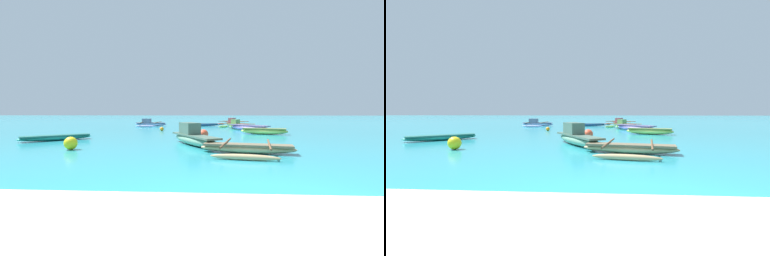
{
  "view_description": "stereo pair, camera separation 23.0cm",
  "coord_description": "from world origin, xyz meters",
  "views": [
    {
      "loc": [
        -1.07,
        -3.33,
        1.51
      ],
      "look_at": [
        -2.3,
        17.16,
        0.25
      ],
      "focal_mm": 24.0,
      "sensor_mm": 36.0,
      "label": 1
    },
    {
      "loc": [
        -0.84,
        -3.32,
        1.51
      ],
      "look_at": [
        -2.3,
        17.16,
        0.25
      ],
      "focal_mm": 24.0,
      "sensor_mm": 36.0,
      "label": 2
    }
  ],
  "objects": [
    {
      "name": "moored_boat_2",
      "position": [
        0.4,
        6.19,
        0.18
      ],
      "size": [
        3.57,
        3.54,
        0.39
      ],
      "rotation": [
        0.0,
        0.0,
        -0.2
      ],
      "color": "tan",
      "rests_on": "ground_plane"
    },
    {
      "name": "moored_boat_8",
      "position": [
        -1.72,
        8.43,
        0.36
      ],
      "size": [
        2.6,
        4.06,
        1.02
      ],
      "rotation": [
        0.0,
        0.0,
        -1.09
      ],
      "color": "gray",
      "rests_on": "ground_plane"
    },
    {
      "name": "mooring_buoy_2",
      "position": [
        -4.75,
        17.15,
        0.16
      ],
      "size": [
        0.33,
        0.33,
        0.33
      ],
      "color": "orange",
      "rests_on": "ground_plane"
    },
    {
      "name": "moored_boat_0",
      "position": [
        2.81,
        14.42,
        0.24
      ],
      "size": [
        3.21,
        1.57,
        0.42
      ],
      "rotation": [
        0.0,
        0.0,
        -0.29
      ],
      "color": "#C7DC63",
      "rests_on": "ground_plane"
    },
    {
      "name": "ground_plane",
      "position": [
        0.0,
        0.0,
        0.0
      ],
      "size": [
        240.0,
        240.0,
        0.0
      ],
      "color": "teal"
    },
    {
      "name": "moored_boat_3",
      "position": [
        -1.86,
        24.61,
        0.17
      ],
      "size": [
        4.21,
        1.51,
        0.29
      ],
      "rotation": [
        0.0,
        0.0,
        0.23
      ],
      "color": "#38669F",
      "rests_on": "ground_plane"
    },
    {
      "name": "moored_boat_4",
      "position": [
        -7.36,
        24.49,
        0.27
      ],
      "size": [
        3.47,
        4.46,
        0.82
      ],
      "rotation": [
        0.0,
        0.0,
        -0.01
      ],
      "color": "#AAAFE5",
      "rests_on": "ground_plane"
    },
    {
      "name": "moored_boat_5",
      "position": [
        2.37,
        17.94,
        0.26
      ],
      "size": [
        3.06,
        3.81,
        0.48
      ],
      "rotation": [
        0.0,
        0.0,
        -0.94
      ],
      "color": "#9D82CC",
      "rests_on": "ground_plane"
    },
    {
      "name": "moored_boat_1",
      "position": [
        2.02,
        27.64,
        0.28
      ],
      "size": [
        3.9,
        3.37,
        0.85
      ],
      "rotation": [
        0.0,
        0.0,
        0.98
      ],
      "color": "#DF6C6F",
      "rests_on": "ground_plane"
    },
    {
      "name": "mooring_buoy_1",
      "position": [
        -6.57,
        6.63,
        0.26
      ],
      "size": [
        0.53,
        0.53,
        0.53
      ],
      "color": "yellow",
      "rests_on": "ground_plane"
    },
    {
      "name": "moored_boat_6",
      "position": [
        1.74,
        21.22,
        0.28
      ],
      "size": [
        3.66,
        3.52,
        0.84
      ],
      "rotation": [
        0.0,
        0.0,
        0.84
      ],
      "color": "#A4E877",
      "rests_on": "ground_plane"
    },
    {
      "name": "moored_boat_7",
      "position": [
        -9.16,
        9.89,
        0.17
      ],
      "size": [
        3.18,
        2.87,
        0.29
      ],
      "rotation": [
        0.0,
        0.0,
        0.71
      ],
      "color": "teal",
      "rests_on": "ground_plane"
    },
    {
      "name": "mooring_buoy_0",
      "position": [
        -1.28,
        11.08,
        0.28
      ],
      "size": [
        0.55,
        0.55,
        0.55
      ],
      "color": "#E54C2D",
      "rests_on": "ground_plane"
    }
  ]
}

